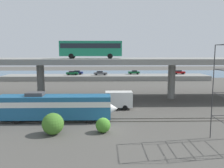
% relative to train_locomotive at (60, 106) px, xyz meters
% --- Properties ---
extents(ground_plane, '(260.00, 260.00, 0.00)m').
position_rel_train_locomotive_xyz_m(ground_plane, '(6.64, -4.00, -2.19)').
color(ground_plane, '#4C4944').
extents(rail_strip_near, '(110.00, 0.12, 0.12)m').
position_rel_train_locomotive_xyz_m(rail_strip_near, '(6.64, -0.72, -2.13)').
color(rail_strip_near, '#59544C').
rests_on(rail_strip_near, ground_plane).
extents(rail_strip_far, '(110.00, 0.12, 0.12)m').
position_rel_train_locomotive_xyz_m(rail_strip_far, '(6.64, 0.72, -2.13)').
color(rail_strip_far, '#59544C').
rests_on(rail_strip_far, ground_plane).
extents(train_locomotive, '(16.90, 3.04, 4.18)m').
position_rel_train_locomotive_xyz_m(train_locomotive, '(0.00, 0.00, 0.00)').
color(train_locomotive, '#1E5984').
rests_on(train_locomotive, ground_plane).
extents(highway_overpass, '(96.00, 12.93, 8.47)m').
position_rel_train_locomotive_xyz_m(highway_overpass, '(6.64, 16.00, 5.54)').
color(highway_overpass, gray).
rests_on(highway_overpass, ground_plane).
extents(transit_bus_on_overpass, '(12.00, 2.68, 3.40)m').
position_rel_train_locomotive_xyz_m(transit_bus_on_overpass, '(3.60, 14.05, 8.34)').
color(transit_bus_on_overpass, '#197A56').
rests_on(transit_bus_on_overpass, highway_overpass).
extents(service_truck_east, '(6.80, 2.46, 3.04)m').
position_rel_train_locomotive_xyz_m(service_truck_east, '(7.82, 7.01, -0.55)').
color(service_truck_east, '#515459').
rests_on(service_truck_east, ground_plane).
extents(pier_parking_lot, '(70.98, 10.04, 1.61)m').
position_rel_train_locomotive_xyz_m(pier_parking_lot, '(6.64, 51.00, -1.38)').
color(pier_parking_lot, gray).
rests_on(pier_parking_lot, ground_plane).
extents(parked_car_0, '(4.04, 1.85, 1.50)m').
position_rel_train_locomotive_xyz_m(parked_car_0, '(-5.34, 50.88, 0.19)').
color(parked_car_0, '#0C4C26').
rests_on(parked_car_0, pier_parking_lot).
extents(parked_car_1, '(4.11, 1.90, 1.50)m').
position_rel_train_locomotive_xyz_m(parked_car_1, '(33.19, 53.23, 0.19)').
color(parked_car_1, maroon).
rests_on(parked_car_1, pier_parking_lot).
extents(parked_car_2, '(4.65, 1.88, 1.50)m').
position_rel_train_locomotive_xyz_m(parked_car_2, '(4.58, 50.18, 0.20)').
color(parked_car_2, '#515459').
rests_on(parked_car_2, pier_parking_lot).
extents(parked_car_3, '(4.55, 1.90, 1.50)m').
position_rel_train_locomotive_xyz_m(parked_car_3, '(-4.02, 53.15, 0.20)').
color(parked_car_3, navy).
rests_on(parked_car_3, pier_parking_lot).
extents(parked_car_4, '(4.05, 1.86, 1.50)m').
position_rel_train_locomotive_xyz_m(parked_car_4, '(16.70, 53.31, 0.19)').
color(parked_car_4, '#0C4C26').
rests_on(parked_car_4, pier_parking_lot).
extents(harbor_water, '(140.00, 36.00, 0.01)m').
position_rel_train_locomotive_xyz_m(harbor_water, '(6.64, 74.00, -2.19)').
color(harbor_water, '#385B7A').
rests_on(harbor_water, ground_plane).
extents(shrub_left, '(2.61, 2.61, 2.61)m').
position_rel_train_locomotive_xyz_m(shrub_left, '(0.15, -5.65, -0.88)').
color(shrub_left, '#407527').
rests_on(shrub_left, ground_plane).
extents(shrub_right, '(1.83, 1.83, 1.83)m').
position_rel_train_locomotive_xyz_m(shrub_right, '(6.13, -5.11, -1.27)').
color(shrub_right, '#428328').
rests_on(shrub_right, ground_plane).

